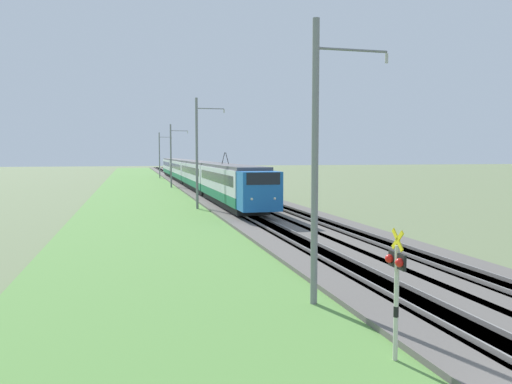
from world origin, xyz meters
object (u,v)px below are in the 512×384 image
object	(u,v)px
catenary_mast_mid	(197,153)
catenary_mast_far	(171,155)
passenger_train	(191,171)
catenary_mast_near	(317,161)
catenary_mast_distant	(160,155)
crossing_signal_aux	(396,283)

from	to	relation	value
catenary_mast_mid	catenary_mast_far	size ratio (longest dim) A/B	1.07
passenger_train	catenary_mast_near	distance (m)	58.15
catenary_mast_mid	catenary_mast_near	bearing A→B (deg)	-179.99
catenary_mast_far	catenary_mast_near	bearing A→B (deg)	-180.00
catenary_mast_mid	catenary_mast_distant	bearing A→B (deg)	-0.00
crossing_signal_aux	catenary_mast_mid	bearing A→B (deg)	-89.65
catenary_mast_distant	catenary_mast_near	bearing A→B (deg)	-180.00
catenary_mast_mid	catenary_mast_far	xyz separation A→B (m)	(28.41, -0.00, -0.32)
catenary_mast_mid	catenary_mast_far	bearing A→B (deg)	-0.01
catenary_mast_mid	catenary_mast_far	world-z (taller)	catenary_mast_mid
passenger_train	catenary_mast_far	distance (m)	3.89
catenary_mast_near	catenary_mast_distant	xyz separation A→B (m)	(85.24, 0.00, 0.03)
crossing_signal_aux	catenary_mast_near	distance (m)	5.33
crossing_signal_aux	catenary_mast_mid	size ratio (longest dim) A/B	0.33
catenary_mast_near	catenary_mast_far	world-z (taller)	catenary_mast_far
catenary_mast_near	passenger_train	bearing A→B (deg)	-2.85
catenary_mast_far	catenary_mast_distant	size ratio (longest dim) A/B	1.00
passenger_train	catenary_mast_distant	size ratio (longest dim) A/B	8.95
catenary_mast_near	catenary_mast_mid	xyz separation A→B (m)	(28.41, 0.00, 0.33)
passenger_train	catenary_mast_far	bearing A→B (deg)	-67.40
crossing_signal_aux	catenary_mast_near	xyz separation A→B (m)	(4.58, 0.20, 2.73)
catenary_mast_near	catenary_mast_mid	distance (m)	28.42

